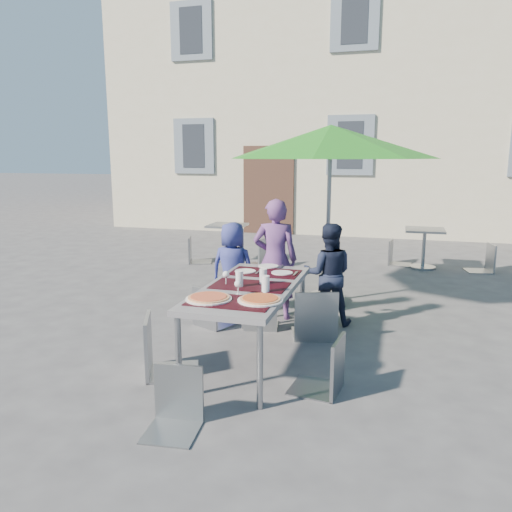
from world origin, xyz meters
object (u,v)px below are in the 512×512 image
(chair_5, at_px, (174,364))
(cafe_table_1, at_px, (424,242))
(chair_4, at_px, (327,332))
(bg_chair_l_0, at_px, (195,234))
(patio_umbrella, at_px, (330,143))
(bg_chair_l_1, at_px, (397,238))
(chair_0, at_px, (210,283))
(chair_2, at_px, (316,283))
(chair_1, at_px, (261,287))
(bg_chair_r_0, at_px, (261,234))
(pizza_near_right, at_px, (260,299))
(child_0, at_px, (233,268))
(dining_table, at_px, (250,291))
(pizza_near_left, at_px, (209,298))
(child_2, at_px, (328,274))
(chair_3, at_px, (159,310))
(bg_chair_r_1, at_px, (486,241))
(child_1, at_px, (275,259))
(cafe_table_0, at_px, (227,237))

(chair_5, bearing_deg, cafe_table_1, 72.25)
(chair_4, distance_m, bg_chair_l_0, 5.48)
(patio_umbrella, bearing_deg, bg_chair_l_1, 72.38)
(chair_0, xyz_separation_m, chair_2, (1.22, -0.06, 0.10))
(chair_2, xyz_separation_m, chair_4, (0.30, -1.21, -0.09))
(chair_1, relative_size, bg_chair_r_0, 0.85)
(chair_2, relative_size, cafe_table_1, 1.48)
(pizza_near_right, xyz_separation_m, chair_2, (0.26, 1.25, -0.16))
(child_0, xyz_separation_m, chair_2, (1.14, -0.61, 0.04))
(dining_table, relative_size, chair_5, 2.20)
(pizza_near_left, height_order, chair_4, chair_4)
(pizza_near_left, distance_m, child_2, 2.02)
(chair_2, bearing_deg, chair_5, -108.08)
(chair_2, distance_m, bg_chair_r_0, 3.63)
(chair_0, distance_m, cafe_table_1, 4.63)
(chair_3, bearing_deg, bg_chair_r_1, 56.76)
(bg_chair_l_0, xyz_separation_m, bg_chair_r_0, (1.27, -0.02, 0.05))
(chair_0, distance_m, chair_1, 0.59)
(pizza_near_left, bearing_deg, chair_2, 62.43)
(chair_2, height_order, cafe_table_1, chair_2)
(patio_umbrella, bearing_deg, child_1, -120.06)
(chair_5, bearing_deg, chair_4, 41.43)
(chair_5, relative_size, bg_chair_l_0, 0.92)
(child_0, relative_size, chair_1, 1.35)
(pizza_near_right, xyz_separation_m, child_1, (-0.32, 1.82, -0.04))
(bg_chair_r_1, bearing_deg, child_0, -135.09)
(chair_1, distance_m, chair_4, 1.64)
(child_2, xyz_separation_m, chair_5, (-0.73, -2.61, -0.11))
(child_1, bearing_deg, dining_table, 83.49)
(cafe_table_0, xyz_separation_m, bg_chair_r_1, (4.50, 0.41, 0.07))
(bg_chair_l_0, bearing_deg, bg_chair_r_0, -0.95)
(pizza_near_right, bearing_deg, bg_chair_l_0, 118.96)
(chair_2, xyz_separation_m, bg_chair_l_1, (0.79, 4.18, -0.12))
(patio_umbrella, xyz_separation_m, bg_chair_r_0, (-1.44, 1.86, -1.51))
(pizza_near_right, distance_m, child_0, 2.06)
(pizza_near_left, height_order, bg_chair_l_1, bg_chair_l_1)
(child_1, bearing_deg, pizza_near_right, 89.68)
(chair_4, relative_size, cafe_table_0, 1.30)
(bg_chair_l_1, bearing_deg, dining_table, -104.51)
(bg_chair_r_0, bearing_deg, dining_table, -75.84)
(dining_table, distance_m, pizza_near_left, 0.59)
(chair_2, distance_m, chair_5, 2.18)
(child_0, xyz_separation_m, chair_0, (-0.09, -0.55, -0.06))
(dining_table, height_order, cafe_table_0, dining_table)
(child_0, distance_m, chair_2, 1.29)
(chair_3, relative_size, chair_5, 1.22)
(cafe_table_0, relative_size, bg_chair_r_0, 0.70)
(dining_table, bearing_deg, chair_5, -97.88)
(child_0, height_order, chair_1, child_0)
(chair_5, relative_size, bg_chair_r_1, 0.92)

